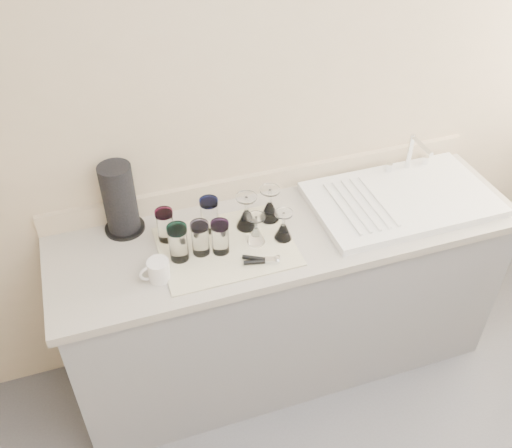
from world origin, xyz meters
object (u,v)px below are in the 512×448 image
object	(u,v)px
tumbler_blue	(200,238)
tumbler_lavender	(220,237)
tumbler_purple	(209,215)
tumbler_magenta	(178,242)
paper_towel_roll	(120,200)
goblet_front_left	(256,233)
goblet_back_left	(247,216)
goblet_front_right	(283,229)
can_opener	(261,260)
goblet_back_right	(270,209)
tumbler_teal	(165,225)
white_mug	(158,270)
sink_unit	(402,198)

from	to	relation	value
tumbler_blue	tumbler_lavender	size ratio (longest dim) A/B	1.01
tumbler_purple	tumbler_magenta	xyz separation A→B (m)	(-0.16, -0.13, 0.00)
tumbler_lavender	paper_towel_roll	world-z (taller)	paper_towel_roll
goblet_front_left	tumbler_blue	bearing A→B (deg)	177.60
goblet_back_left	goblet_front_right	world-z (taller)	goblet_back_left
goblet_back_left	goblet_front_right	size ratio (longest dim) A/B	1.18
goblet_back_left	can_opener	size ratio (longest dim) A/B	1.10
goblet_back_right	goblet_front_left	xyz separation A→B (m)	(-0.10, -0.13, -0.01)
tumbler_magenta	tumbler_blue	world-z (taller)	tumbler_magenta
can_opener	paper_towel_roll	distance (m)	0.64
tumbler_purple	tumbler_lavender	world-z (taller)	tumbler_purple
tumbler_magenta	goblet_back_right	bearing A→B (deg)	15.89
tumbler_teal	goblet_front_left	xyz separation A→B (m)	(0.35, -0.14, -0.03)
goblet_front_right	tumbler_lavender	bearing A→B (deg)	179.05
tumbler_purple	goblet_front_left	distance (m)	0.21
tumbler_purple	goblet_front_right	distance (m)	0.32
goblet_back_left	white_mug	size ratio (longest dim) A/B	1.28
tumbler_magenta	goblet_back_left	size ratio (longest dim) A/B	1.00
tumbler_magenta	sink_unit	bearing A→B (deg)	2.81
white_mug	can_opener	bearing A→B (deg)	-6.49
goblet_front_right	goblet_back_left	bearing A→B (deg)	135.30
tumbler_magenta	can_opener	world-z (taller)	tumbler_magenta
tumbler_teal	tumbler_purple	distance (m)	0.19
sink_unit	goblet_back_right	size ratio (longest dim) A/B	5.17
goblet_back_right	can_opener	xyz separation A→B (m)	(-0.12, -0.25, -0.04)
goblet_front_left	goblet_back_right	bearing A→B (deg)	50.44
tumbler_magenta	can_opener	xyz separation A→B (m)	(0.30, -0.13, -0.07)
tumbler_magenta	can_opener	distance (m)	0.34
tumbler_teal	goblet_back_right	xyz separation A→B (m)	(0.45, -0.01, -0.02)
tumbler_purple	goblet_front_right	world-z (taller)	tumbler_purple
goblet_back_right	goblet_front_left	size ratio (longest dim) A/B	1.17
can_opener	paper_towel_roll	bearing A→B (deg)	141.19
goblet_back_right	paper_towel_roll	xyz separation A→B (m)	(-0.61, 0.14, 0.10)
tumbler_lavender	paper_towel_roll	xyz separation A→B (m)	(-0.35, 0.28, 0.07)
tumbler_teal	white_mug	bearing A→B (deg)	-109.62
sink_unit	tumbler_purple	world-z (taller)	sink_unit
tumbler_lavender	can_opener	world-z (taller)	tumbler_lavender
goblet_back_left	tumbler_teal	bearing A→B (deg)	175.02
sink_unit	tumbler_magenta	distance (m)	1.05
goblet_front_left	can_opener	size ratio (longest dim) A/B	0.93
paper_towel_roll	tumbler_lavender	bearing A→B (deg)	-38.11
tumbler_blue	goblet_back_left	bearing A→B (deg)	23.15
tumbler_teal	white_mug	distance (m)	0.23
tumbler_lavender	white_mug	size ratio (longest dim) A/B	1.17
tumbler_lavender	white_mug	distance (m)	0.28
goblet_front_left	goblet_back_left	bearing A→B (deg)	93.63
tumbler_purple	goblet_back_right	distance (m)	0.27
goblet_front_right	can_opener	size ratio (longest dim) A/B	0.93
can_opener	paper_towel_roll	xyz separation A→B (m)	(-0.49, 0.39, 0.14)
tumbler_lavender	goblet_front_left	world-z (taller)	tumbler_lavender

